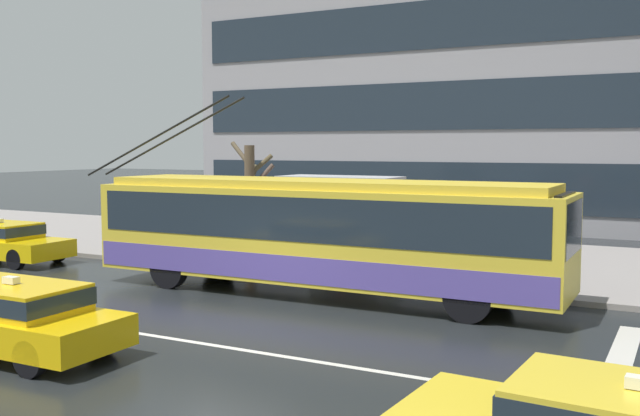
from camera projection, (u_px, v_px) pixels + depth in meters
The scene contains 11 objects.
ground_plane at pixel (218, 326), 14.68m from camera, with size 160.00×160.00×0.00m, color #212427.
sidewalk_slab at pixel (402, 255), 23.81m from camera, with size 80.00×10.00×0.14m, color gray.
crosswalk_stripe_edge_near at pixel (622, 355), 12.65m from camera, with size 0.44×4.40×0.01m, color beige.
lane_centre_line at pixel (181, 340), 13.62m from camera, with size 72.00×0.14×0.01m, color silver.
trolleybus at pixel (319, 232), 17.69m from camera, with size 13.42×2.57×5.02m.
taxi_queued_behind_bus at pixel (2, 240), 22.84m from camera, with size 4.58×1.89×1.39m.
taxi_oncoming_near at pixel (8, 314), 12.73m from camera, with size 4.64×1.81×1.39m.
bus_shelter at pixel (343, 199), 21.47m from camera, with size 3.61×1.58×2.67m.
pedestrian_at_shelter at pixel (339, 212), 21.55m from camera, with size 1.29×1.29×2.03m.
pedestrian_approaching_curb at pixel (461, 221), 18.93m from camera, with size 1.54×1.54×1.95m.
street_tree_bare at pixel (251, 193), 23.82m from camera, with size 1.62×0.97×3.73m.
Camera 1 is at (8.58, -11.77, 3.69)m, focal length 40.04 mm.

